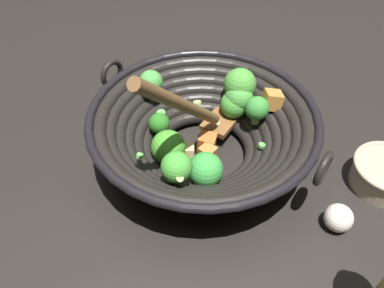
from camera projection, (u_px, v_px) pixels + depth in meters
ground_plane at (202, 157)px, 0.68m from camera, size 4.00×4.00×0.00m
wok at (204, 129)px, 0.63m from camera, size 0.38×0.38×0.26m
garlic_bulb at (338, 218)px, 0.57m from camera, size 0.04×0.04×0.04m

